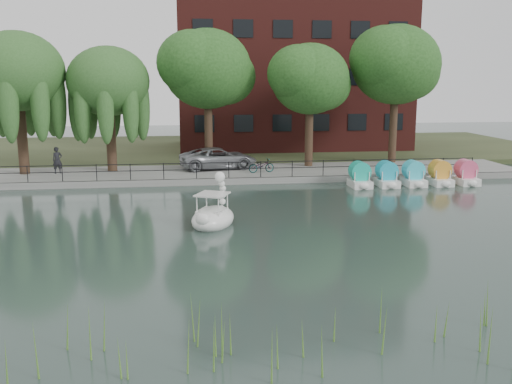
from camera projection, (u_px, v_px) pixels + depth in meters
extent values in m
plane|color=#3C504C|center=(256.00, 244.00, 22.62)|extent=(120.00, 120.00, 0.00)
cube|color=gray|center=(226.00, 174.00, 38.14)|extent=(40.00, 6.00, 0.40)
cube|color=gray|center=(229.00, 181.00, 35.27)|extent=(40.00, 0.25, 0.40)
cube|color=#47512D|center=(214.00, 149.00, 51.76)|extent=(60.00, 22.00, 0.36)
cylinder|color=black|center=(229.00, 163.00, 35.24)|extent=(32.00, 0.04, 0.04)
cylinder|color=black|center=(229.00, 169.00, 35.32)|extent=(32.00, 0.04, 0.04)
cylinder|color=black|center=(229.00, 170.00, 35.33)|extent=(0.05, 0.05, 1.00)
cube|color=#4C1E16|center=(291.00, 45.00, 50.86)|extent=(20.00, 10.00, 18.00)
cylinder|color=#473323|center=(22.00, 141.00, 36.54)|extent=(0.60, 0.60, 4.20)
ellipsoid|color=#407234|center=(17.00, 71.00, 35.68)|extent=(5.88, 5.88, 5.00)
cylinder|color=#473323|center=(111.00, 142.00, 37.76)|extent=(0.60, 0.60, 3.80)
ellipsoid|color=#407234|center=(108.00, 81.00, 36.98)|extent=(5.32, 5.32, 4.52)
cylinder|color=#473323|center=(209.00, 134.00, 39.48)|extent=(0.60, 0.60, 4.50)
ellipsoid|color=#3C772D|center=(208.00, 69.00, 38.61)|extent=(6.00, 6.00, 5.10)
cylinder|color=#473323|center=(309.00, 137.00, 39.92)|extent=(0.60, 0.60, 4.05)
ellipsoid|color=#3C772D|center=(310.00, 79.00, 39.14)|extent=(5.40, 5.40, 4.59)
cylinder|color=#473323|center=(393.00, 130.00, 41.65)|extent=(0.60, 0.60, 4.72)
ellipsoid|color=#3C772D|center=(396.00, 65.00, 40.74)|extent=(6.30, 6.30, 5.36)
imported|color=gray|center=(218.00, 157.00, 38.79)|extent=(3.73, 6.38, 1.67)
imported|color=gray|center=(261.00, 165.00, 37.31)|extent=(0.91, 1.80, 1.00)
imported|color=black|center=(57.00, 158.00, 36.83)|extent=(0.86, 0.77, 1.98)
ellipsoid|color=white|center=(213.00, 219.00, 25.37)|extent=(2.70, 3.19, 0.60)
cube|color=white|center=(212.00, 213.00, 25.22)|extent=(1.51, 1.56, 0.30)
cube|color=white|center=(212.00, 194.00, 25.10)|extent=(1.71, 1.76, 0.06)
ellipsoid|color=white|center=(203.00, 220.00, 24.24)|extent=(0.78, 0.71, 0.56)
sphere|color=white|center=(220.00, 177.00, 25.87)|extent=(0.48, 0.48, 0.48)
cone|color=black|center=(222.00, 176.00, 26.18)|extent=(0.29, 0.32, 0.20)
cylinder|color=yellow|center=(221.00, 177.00, 26.05)|extent=(0.28, 0.20, 0.26)
cube|color=white|center=(360.00, 183.00, 34.46)|extent=(1.15, 1.70, 0.44)
cylinder|color=#18B69B|center=(360.00, 171.00, 34.41)|extent=(0.90, 1.20, 0.90)
cube|color=white|center=(387.00, 183.00, 34.67)|extent=(1.15, 1.70, 0.44)
cylinder|color=#1FA7C4|center=(387.00, 171.00, 34.63)|extent=(0.90, 1.20, 0.90)
cube|color=white|center=(413.00, 182.00, 34.89)|extent=(1.15, 1.70, 0.44)
cylinder|color=#36C5DA|center=(413.00, 170.00, 34.84)|extent=(0.90, 1.20, 0.90)
cube|color=white|center=(440.00, 182.00, 35.10)|extent=(1.15, 1.70, 0.44)
cylinder|color=gold|center=(440.00, 170.00, 35.06)|extent=(0.90, 1.20, 0.90)
cube|color=white|center=(466.00, 181.00, 35.32)|extent=(1.15, 1.70, 0.44)
cylinder|color=#DC4E78|center=(466.00, 169.00, 35.27)|extent=(0.90, 1.20, 0.90)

